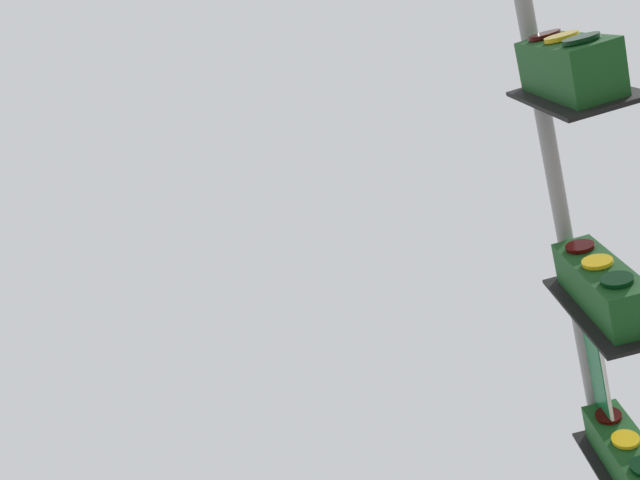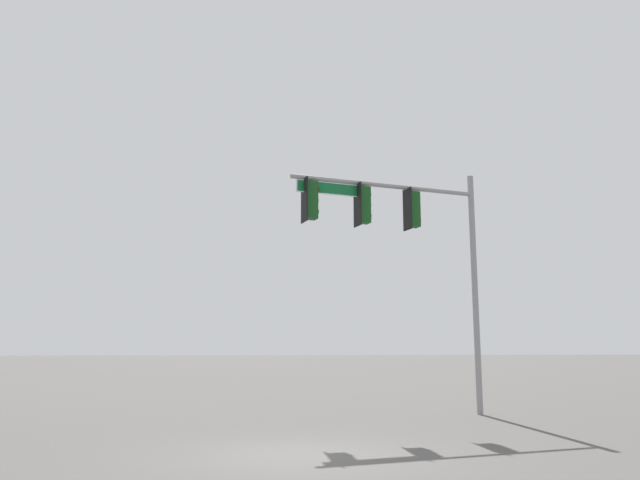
{
  "view_description": "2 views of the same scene",
  "coord_description": "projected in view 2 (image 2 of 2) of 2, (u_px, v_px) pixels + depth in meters",
  "views": [
    {
      "loc": [
        -5.46,
        -4.52,
        1.86
      ],
      "look_at": [
        -4.33,
        -3.95,
        5.3
      ],
      "focal_mm": 35.0,
      "sensor_mm": 36.0,
      "label": 1
    },
    {
      "loc": [
        1.93,
        11.99,
        1.95
      ],
      "look_at": [
        -1.09,
        -3.71,
        4.75
      ],
      "focal_mm": 35.0,
      "sensor_mm": 36.0,
      "label": 2
    }
  ],
  "objects": [
    {
      "name": "ground_plane",
      "position": [
        300.0,
        455.0,
        11.62
      ],
      "size": [
        400.0,
        400.0,
        0.0
      ],
      "primitive_type": "plane",
      "color": "#514F4C"
    },
    {
      "name": "signal_pole_near",
      "position": [
        399.0,
        229.0,
        18.87
      ],
      "size": [
        6.11,
        1.33,
        7.45
      ],
      "color": "gray",
      "rests_on": "ground_plane"
    }
  ]
}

